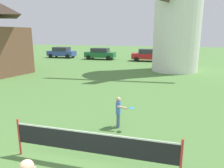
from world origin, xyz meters
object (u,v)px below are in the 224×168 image
object	(u,v)px
player_far	(119,110)
parked_car_red	(148,55)
tennis_net	(92,143)
parked_car_green	(100,53)
parked_car_blue	(62,52)

from	to	relation	value
player_far	parked_car_red	world-z (taller)	parked_car_red
tennis_net	parked_car_green	xyz separation A→B (m)	(-7.61, 23.56, 0.13)
parked_car_blue	parked_car_red	bearing A→B (deg)	-3.89
tennis_net	parked_car_blue	distance (m)	27.79
parked_car_blue	parked_car_green	world-z (taller)	same
tennis_net	parked_car_red	world-z (taller)	parked_car_red
parked_car_blue	parked_car_green	bearing A→B (deg)	-4.94
parked_car_green	tennis_net	bearing A→B (deg)	-72.10
parked_car_green	parked_car_red	xyz separation A→B (m)	(6.62, -0.34, -0.00)
parked_car_red	player_far	bearing A→B (deg)	-86.95
parked_car_red	parked_car_blue	bearing A→B (deg)	176.11
parked_car_blue	parked_car_red	size ratio (longest dim) A/B	0.98
player_far	parked_car_blue	bearing A→B (deg)	122.95
parked_car_blue	tennis_net	bearing A→B (deg)	-60.13
tennis_net	parked_car_green	bearing A→B (deg)	107.90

